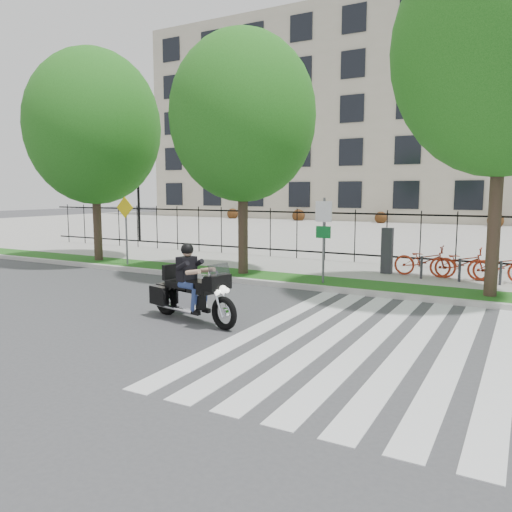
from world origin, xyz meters
The scene contains 15 objects.
ground centered at (0.00, 0.00, 0.00)m, with size 120.00×120.00×0.00m, color #3E3E41.
curb centered at (0.00, 4.10, 0.07)m, with size 60.00×0.20×0.15m, color #B8B5AE.
grass_verge centered at (0.00, 4.95, 0.07)m, with size 60.00×1.50×0.15m, color #194E13.
sidewalk centered at (0.00, 7.45, 0.07)m, with size 60.00×3.50×0.15m, color gray.
plaza centered at (0.00, 25.00, 0.05)m, with size 80.00×34.00×0.10m, color gray.
crosswalk_stripes centered at (4.83, 0.00, 0.01)m, with size 5.70×8.00×0.01m, color silver, non-canonical shape.
iron_fence centered at (0.00, 9.20, 1.15)m, with size 30.00×0.06×2.00m, color black, non-canonical shape.
office_building centered at (0.00, 44.92, 9.97)m, with size 60.00×21.90×20.15m.
lamp_post_left centered at (-12.00, 12.00, 3.21)m, with size 1.06×0.70×4.25m.
street_tree_0 centered at (-7.80, 4.95, 5.24)m, with size 5.08×5.08×8.02m.
street_tree_1 centered at (-1.23, 4.95, 5.17)m, with size 4.68×4.68×7.71m.
street_tree_2 centered at (6.18, 4.95, 6.30)m, with size 5.45×5.45×9.29m.
sign_pole_regulatory centered at (1.71, 4.58, 1.74)m, with size 0.50×0.09×2.50m.
sign_pole_warning centered at (-5.97, 4.58, 1.74)m, with size 0.78×0.09×2.49m.
motorcycle_rider centered at (0.61, -0.40, 0.69)m, with size 2.63×1.14×2.07m.
Camera 1 is at (6.97, -9.09, 2.84)m, focal length 35.00 mm.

